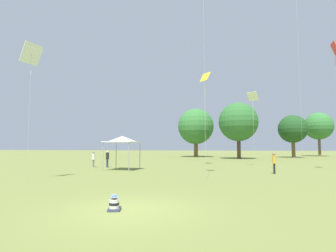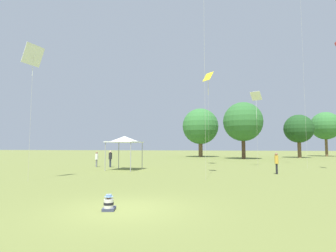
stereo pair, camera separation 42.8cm
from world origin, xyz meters
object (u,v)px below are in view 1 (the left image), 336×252
object	(u,v)px
seated_toddler	(114,204)
distant_tree_1	(319,126)
person_standing_0	(107,157)
kite_4	(205,79)
kite_1	(253,98)
person_standing_2	(94,158)
distant_tree_2	(196,126)
canopy_tent	(122,139)
distant_tree_0	(293,129)
kite_3	(32,56)
person_standing_3	(274,161)
kite_2	(335,51)
distant_tree_3	(238,122)

from	to	relation	value
seated_toddler	distant_tree_1	world-z (taller)	distant_tree_1
person_standing_0	kite_4	size ratio (longest dim) A/B	0.16
person_standing_0	kite_1	bearing A→B (deg)	21.90
person_standing_2	distant_tree_2	bearing A→B (deg)	-135.96
canopy_tent	distant_tree_0	bearing A→B (deg)	54.26
kite_3	distant_tree_2	world-z (taller)	distant_tree_2
distant_tree_1	kite_4	bearing A→B (deg)	-124.68
kite_1	distant_tree_1	xyz separation A→B (m)	(19.55, 36.27, -0.68)
seated_toddler	kite_1	distance (m)	24.57
person_standing_3	distant_tree_0	world-z (taller)	distant_tree_0
person_standing_0	person_standing_3	bearing A→B (deg)	-6.16
canopy_tent	distant_tree_2	size ratio (longest dim) A/B	0.30
canopy_tent	kite_2	xyz separation A→B (m)	(19.61, 1.83, 7.99)
seated_toddler	canopy_tent	size ratio (longest dim) A/B	0.18
canopy_tent	distant_tree_1	distance (m)	54.29
canopy_tent	kite_3	size ratio (longest dim) A/B	0.36
canopy_tent	distant_tree_3	distance (m)	29.24
seated_toddler	canopy_tent	distance (m)	16.29
person_standing_0	person_standing_2	distance (m)	1.61
person_standing_0	kite_4	world-z (taller)	kite_4
person_standing_0	kite_3	world-z (taller)	kite_3
seated_toddler	kite_4	world-z (taller)	kite_4
person_standing_0	distant_tree_0	size ratio (longest dim) A/B	0.20
kite_1	kite_3	bearing A→B (deg)	118.57
seated_toddler	person_standing_3	distance (m)	16.31
person_standing_3	distant_tree_2	bearing A→B (deg)	107.09
kite_1	distant_tree_3	distance (m)	19.03
person_standing_2	kite_2	xyz separation A→B (m)	(23.93, -0.99, 9.90)
distant_tree_2	distant_tree_3	size ratio (longest dim) A/B	1.03
distant_tree_1	distant_tree_3	bearing A→B (deg)	-138.78
seated_toddler	canopy_tent	world-z (taller)	canopy_tent
person_standing_3	kite_1	xyz separation A→B (m)	(-0.50, 7.97, 6.72)
person_standing_2	kite_3	size ratio (longest dim) A/B	0.19
person_standing_0	distant_tree_0	world-z (taller)	distant_tree_0
canopy_tent	distant_tree_1	bearing A→B (deg)	53.04
person_standing_2	person_standing_0	bearing A→B (deg)	149.40
person_standing_3	kite_4	distance (m)	13.73
seated_toddler	person_standing_0	xyz separation A→B (m)	(-8.12, 17.95, 0.84)
distant_tree_3	kite_1	bearing A→B (deg)	-89.52
kite_2	kite_1	bearing A→B (deg)	104.59
distant_tree_0	distant_tree_3	distance (m)	13.86
person_standing_2	kite_4	xyz separation A→B (m)	(11.95, 4.42, 9.33)
kite_3	canopy_tent	bearing A→B (deg)	-140.68
person_standing_2	kite_2	bearing A→B (deg)	147.12
person_standing_2	seated_toddler	bearing A→B (deg)	87.94
person_standing_2	kite_1	size ratio (longest dim) A/B	0.20
person_standing_2	person_standing_3	world-z (taller)	person_standing_3
seated_toddler	distant_tree_3	distance (m)	42.30
person_standing_3	kite_4	bearing A→B (deg)	127.95
canopy_tent	distant_tree_0	world-z (taller)	distant_tree_0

